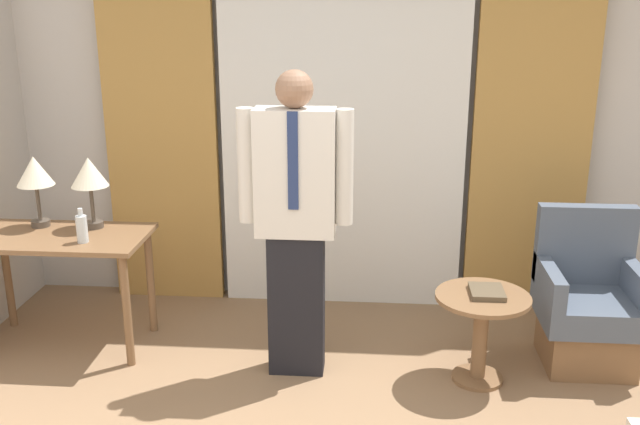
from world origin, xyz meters
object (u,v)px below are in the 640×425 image
bottle_near_edge (82,228)px  armchair (588,308)px  table_lamp_right (89,175)px  person (296,215)px  desk (59,253)px  book (487,292)px  side_table (481,323)px  table_lamp_left (35,174)px

bottle_near_edge → armchair: bearing=2.9°
table_lamp_right → bottle_near_edge: table_lamp_right is taller
table_lamp_right → person: size_ratio=0.26×
desk → table_lamp_right: bearing=41.9°
bottle_near_edge → desk: bearing=151.2°
bottle_near_edge → person: (1.28, -0.09, 0.14)m
book → desk: bearing=174.9°
bottle_near_edge → side_table: bottle_near_edge is taller
desk → armchair: armchair is taller
side_table → armchair: bearing=22.6°
person → table_lamp_left: bearing=167.8°
table_lamp_left → bottle_near_edge: bearing=-35.2°
armchair → book: armchair is taller
table_lamp_right → person: bearing=-15.3°
table_lamp_right → book: table_lamp_right is taller
desk → person: size_ratio=0.62×
armchair → bottle_near_edge: bearing=-177.1°
table_lamp_left → table_lamp_right: same height
bottle_near_edge → armchair: 3.04m
table_lamp_right → bottle_near_edge: size_ratio=2.16×
table_lamp_right → person: (1.32, -0.36, -0.11)m
table_lamp_left → book: bearing=-8.0°
side_table → table_lamp_left: bearing=171.7°
person → armchair: 1.84m
table_lamp_right → book: (2.39, -0.38, -0.53)m
table_lamp_left → book: (2.74, -0.38, -0.53)m
bottle_near_edge → person: bearing=-4.0°
table_lamp_right → bottle_near_edge: (0.04, -0.27, -0.25)m
table_lamp_right → armchair: 3.13m
book → bottle_near_edge: bearing=177.3°
table_lamp_left → side_table: 2.84m
table_lamp_left → person: size_ratio=0.26×
desk → table_lamp_right: size_ratio=2.41×
armchair → table_lamp_right: bearing=177.7°
person → desk: bearing=172.2°
table_lamp_right → person: person is taller
table_lamp_left → armchair: 3.47m
bottle_near_edge → side_table: size_ratio=0.39×
desk → side_table: size_ratio=2.04×
armchair → person: bearing=-172.1°
bottle_near_edge → side_table: (2.33, -0.13, -0.46)m
desk → person: person is taller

